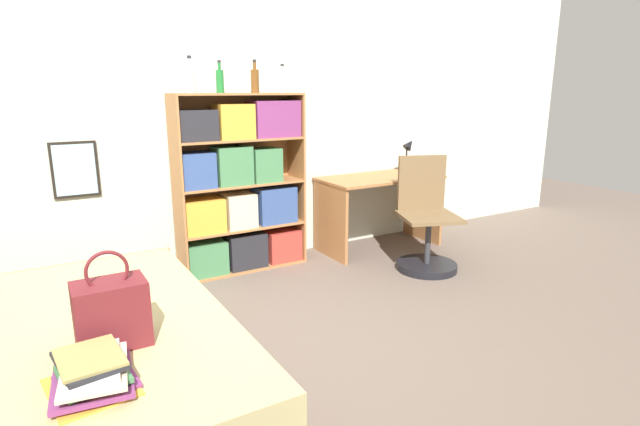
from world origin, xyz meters
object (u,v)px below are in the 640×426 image
object	(u,v)px
bottle_brown	(220,80)
bottle_blue	(282,82)
bed	(117,356)
bookcase	(240,188)
handbag	(111,313)
desk	(380,198)
bottle_green	(190,79)
desk_chair	(426,234)
desk_lamp	(409,150)
book_stack_on_bed	(93,373)
bottle_clear	(255,80)

from	to	relation	value
bottle_brown	bottle_blue	size ratio (longest dim) A/B	1.08
bottle_brown	bed	bearing A→B (deg)	-128.49
bookcase	bottle_blue	xyz separation A→B (m)	(0.40, -0.04, 0.87)
handbag	bottle_blue	distance (m)	2.58
bottle_blue	desk	bearing A→B (deg)	-5.47
bed	handbag	xyz separation A→B (m)	(-0.04, -0.28, 0.36)
bottle_green	handbag	bearing A→B (deg)	-118.91
handbag	desk_chair	size ratio (longest dim) A/B	0.46
bed	bottle_brown	distance (m)	2.29
bookcase	bottle_brown	xyz separation A→B (m)	(-0.12, 0.02, 0.88)
bookcase	desk	size ratio (longest dim) A/B	1.28
bottle_green	desk_lamp	size ratio (longest dim) A/B	0.78
bed	book_stack_on_bed	size ratio (longest dim) A/B	5.09
bed	bottle_clear	size ratio (longest dim) A/B	7.98
bottle_brown	handbag	bearing A→B (deg)	-124.40
handbag	bottle_green	distance (m)	2.17
bottle_green	bottle_clear	world-z (taller)	bottle_green
book_stack_on_bed	desk_lamp	size ratio (longest dim) A/B	1.15
handbag	bookcase	size ratio (longest dim) A/B	0.30
desk	bottle_clear	bearing A→B (deg)	175.62
book_stack_on_bed	bottle_green	xyz separation A→B (m)	(1.04, 1.98, 1.13)
bed	desk_lamp	bearing A→B (deg)	23.41
bottle_clear	bed	bearing A→B (deg)	-135.88
bottle_brown	desk_lamp	xyz separation A→B (m)	(1.89, -0.12, -0.66)
desk_lamp	desk	bearing A→B (deg)	-174.46
bookcase	desk	xyz separation A→B (m)	(1.39, -0.13, -0.22)
desk	desk_chair	distance (m)	0.70
bed	desk_lamp	world-z (taller)	desk_lamp
handbag	book_stack_on_bed	xyz separation A→B (m)	(-0.12, -0.32, -0.09)
book_stack_on_bed	desk_lamp	bearing A→B (deg)	30.94
bookcase	desk_lamp	xyz separation A→B (m)	(1.77, -0.09, 0.22)
bottle_blue	desk	xyz separation A→B (m)	(0.99, -0.09, -1.09)
bookcase	desk_chair	world-z (taller)	bookcase
book_stack_on_bed	bottle_blue	xyz separation A→B (m)	(1.82, 1.97, 1.12)
desk_lamp	bottle_clear	bearing A→B (deg)	177.93
handbag	bottle_clear	bearing A→B (deg)	48.77
bed	desk_chair	bearing A→B (deg)	12.73
desk_lamp	desk_chair	world-z (taller)	desk_lamp
desk	desk_chair	size ratio (longest dim) A/B	1.21
handbag	bookcase	distance (m)	2.13
bed	bookcase	distance (m)	1.95
handbag	desk	distance (m)	3.10
bed	desk_chair	xyz separation A→B (m)	(2.64, 0.60, 0.10)
desk	bookcase	bearing A→B (deg)	174.64
bed	bottle_blue	distance (m)	2.56
desk_lamp	bottle_blue	bearing A→B (deg)	177.56
handbag	bottle_brown	world-z (taller)	bottle_brown
bed	desk	bearing A→B (deg)	25.67
desk	bottle_green	bearing A→B (deg)	176.52
bed	bottle_brown	xyz separation A→B (m)	(1.13, 1.43, 1.39)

